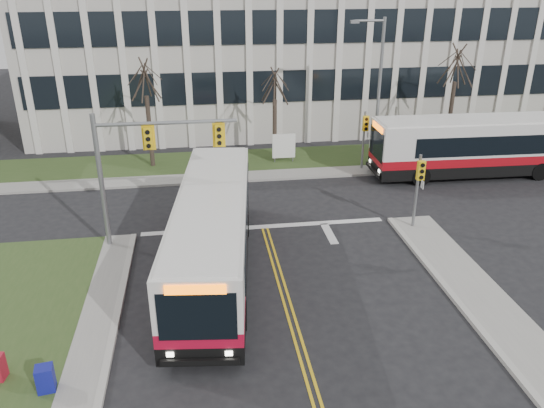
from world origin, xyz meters
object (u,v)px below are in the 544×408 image
(bus_main, at_px, (213,235))
(newspaper_box_blue, at_px, (46,380))
(streetlight, at_px, (377,86))
(bus_cross, at_px, (481,148))
(directory_sign, at_px, (284,146))

(bus_main, relative_size, newspaper_box_blue, 13.37)
(streetlight, distance_m, bus_cross, 7.39)
(streetlight, bearing_deg, bus_main, -131.91)
(streetlight, distance_m, newspaper_box_blue, 24.71)
(newspaper_box_blue, bearing_deg, directory_sign, 53.62)
(streetlight, distance_m, directory_sign, 6.96)
(bus_cross, bearing_deg, directory_sign, -106.93)
(streetlight, height_order, bus_main, streetlight)
(streetlight, relative_size, bus_cross, 0.70)
(streetlight, height_order, bus_cross, streetlight)
(streetlight, height_order, newspaper_box_blue, streetlight)
(streetlight, height_order, directory_sign, streetlight)
(bus_cross, bearing_deg, streetlight, -111.36)
(streetlight, xyz_separation_m, bus_cross, (6.03, -2.53, -3.44))
(directory_sign, xyz_separation_m, bus_cross, (11.57, -3.83, 0.59))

